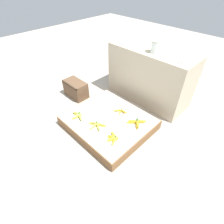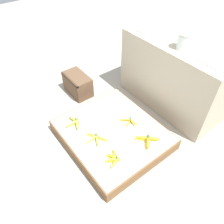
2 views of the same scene
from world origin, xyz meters
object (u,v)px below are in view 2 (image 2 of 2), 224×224
at_px(banana_bunch_front_midright, 114,159).
at_px(glass_jar, 184,41).
at_px(wooden_crate, 78,84).
at_px(banana_bunch_middle_midright, 148,140).
at_px(banana_bunch_front_left, 75,122).
at_px(banana_bunch_middle_midleft, 129,121).
at_px(banana_bunch_front_midleft, 96,138).
at_px(foam_tray_white, 209,61).

height_order(banana_bunch_front_midright, glass_jar, glass_jar).
height_order(wooden_crate, banana_bunch_middle_midright, wooden_crate).
bearing_deg(banana_bunch_front_left, banana_bunch_front_midright, 4.99).
distance_m(banana_bunch_front_left, banana_bunch_middle_midleft, 0.58).
height_order(banana_bunch_front_left, banana_bunch_middle_midleft, banana_bunch_front_left).
distance_m(banana_bunch_front_midright, glass_jar, 1.30).
xyz_separation_m(banana_bunch_front_midright, glass_jar, (-0.26, 1.04, 0.73)).
relative_size(banana_bunch_front_midleft, glass_jar, 1.55).
height_order(banana_bunch_front_left, foam_tray_white, foam_tray_white).
relative_size(banana_bunch_front_midleft, banana_bunch_middle_midright, 1.10).
relative_size(banana_bunch_middle_midright, glass_jar, 1.42).
bearing_deg(banana_bunch_middle_midleft, banana_bunch_middle_midright, -4.97).
bearing_deg(wooden_crate, banana_bunch_front_midright, -15.55).
bearing_deg(banana_bunch_front_left, glass_jar, 72.10).
bearing_deg(wooden_crate, banana_bunch_front_midleft, -20.28).
bearing_deg(banana_bunch_middle_midleft, banana_bunch_front_midright, -56.66).
relative_size(banana_bunch_middle_midleft, foam_tray_white, 0.69).
distance_m(wooden_crate, banana_bunch_front_midright, 1.25).
distance_m(banana_bunch_front_left, banana_bunch_front_midright, 0.61).
height_order(banana_bunch_middle_midright, foam_tray_white, foam_tray_white).
bearing_deg(wooden_crate, foam_tray_white, 29.47).
relative_size(banana_bunch_front_midright, banana_bunch_middle_midleft, 0.91).
xyz_separation_m(banana_bunch_middle_midleft, foam_tray_white, (0.32, 0.62, 0.66)).
bearing_deg(glass_jar, banana_bunch_front_midright, -76.06).
xyz_separation_m(banana_bunch_middle_midleft, banana_bunch_middle_midright, (0.31, -0.03, 0.01)).
distance_m(banana_bunch_front_midleft, banana_bunch_middle_midright, 0.51).
distance_m(banana_bunch_front_midright, banana_bunch_middle_midleft, 0.50).
height_order(banana_bunch_middle_midleft, glass_jar, glass_jar).
relative_size(wooden_crate, banana_bunch_middle_midright, 1.81).
height_order(banana_bunch_front_midright, banana_bunch_middle_midright, banana_bunch_middle_midright).
bearing_deg(banana_bunch_front_midright, banana_bunch_middle_midright, 85.39).
distance_m(banana_bunch_middle_midleft, glass_jar, 0.96).
relative_size(banana_bunch_front_midright, banana_bunch_middle_midright, 0.81).
height_order(banana_bunch_front_midleft, banana_bunch_middle_midleft, banana_bunch_front_midleft).
bearing_deg(wooden_crate, banana_bunch_middle_midright, 2.62).
height_order(banana_bunch_middle_midright, glass_jar, glass_jar).
height_order(banana_bunch_front_left, banana_bunch_front_midright, banana_bunch_front_left).
bearing_deg(banana_bunch_front_midright, foam_tray_white, 87.65).
bearing_deg(banana_bunch_front_midleft, foam_tray_white, 71.63).
relative_size(banana_bunch_front_left, glass_jar, 1.55).
relative_size(banana_bunch_front_midleft, foam_tray_white, 0.85).
xyz_separation_m(banana_bunch_front_midright, foam_tray_white, (0.04, 1.04, 0.66)).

